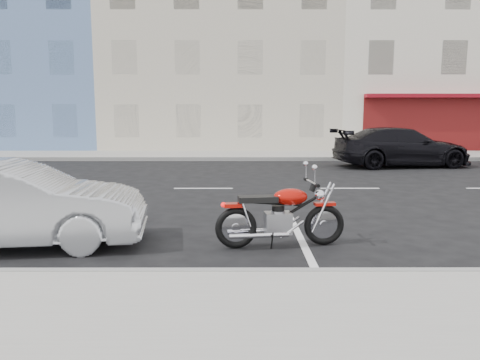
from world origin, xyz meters
name	(u,v)px	position (x,y,z in m)	size (l,w,h in m)	color
ground	(277,188)	(0.00, 0.00, 0.00)	(120.00, 120.00, 0.00)	black
sidewalk_far	(152,155)	(-5.00, 8.70, 0.07)	(80.00, 3.40, 0.15)	gray
curb_far	(145,159)	(-5.00, 7.00, 0.08)	(80.00, 0.12, 0.16)	gray
bldg_blue	(22,36)	(-14.00, 16.30, 6.50)	(12.00, 12.00, 13.00)	#5978A9
bldg_cream	(223,49)	(-2.00, 16.30, 5.75)	(12.00, 12.00, 11.50)	beige
bldg_corner	(440,40)	(11.00, 16.30, 6.25)	(14.00, 12.00, 12.50)	beige
motorcycle	(326,216)	(0.35, -5.39, 0.47)	(2.05, 0.68, 1.03)	black
sedan_silver	(10,205)	(-4.57, -5.50, 0.67)	(1.42, 4.08, 1.35)	#ADB0B5
car_far	(401,147)	(5.09, 5.02, 0.74)	(2.07, 5.09, 1.48)	black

